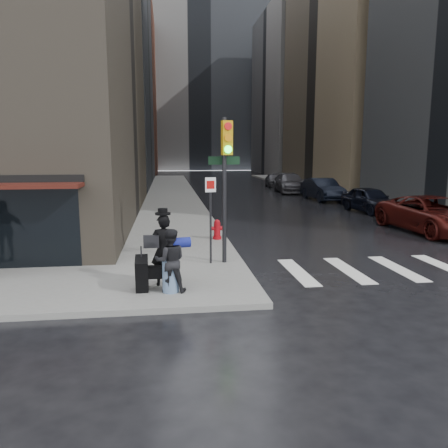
{
  "coord_description": "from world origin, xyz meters",
  "views": [
    {
      "loc": [
        -0.37,
        -11.39,
        3.61
      ],
      "look_at": [
        1.42,
        2.31,
        1.3
      ],
      "focal_mm": 35.0,
      "sensor_mm": 36.0,
      "label": 1
    }
  ],
  "objects_px": {
    "parked_car_0": "(432,215)",
    "man_overcoat": "(159,254)",
    "parked_car_1": "(370,200)",
    "parked_car_2": "(322,189)",
    "fire_hydrant": "(217,230)",
    "parked_car_3": "(290,183)",
    "parked_car_4": "(274,180)",
    "man_jeans": "(170,260)",
    "traffic_light": "(224,171)"
  },
  "relations": [
    {
      "from": "parked_car_0",
      "to": "man_overcoat",
      "type": "bearing_deg",
      "value": -154.03
    },
    {
      "from": "parked_car_1",
      "to": "parked_car_2",
      "type": "xyz_separation_m",
      "value": [
        -0.54,
        6.55,
        0.05
      ]
    },
    {
      "from": "fire_hydrant",
      "to": "parked_car_1",
      "type": "height_order",
      "value": "parked_car_1"
    },
    {
      "from": "parked_car_1",
      "to": "man_overcoat",
      "type": "bearing_deg",
      "value": -137.95
    },
    {
      "from": "parked_car_3",
      "to": "parked_car_4",
      "type": "bearing_deg",
      "value": 91.62
    },
    {
      "from": "man_jeans",
      "to": "parked_car_3",
      "type": "distance_m",
      "value": 29.12
    },
    {
      "from": "parked_car_0",
      "to": "parked_car_2",
      "type": "xyz_separation_m",
      "value": [
        -0.34,
        13.11,
        0.01
      ]
    },
    {
      "from": "parked_car_1",
      "to": "parked_car_2",
      "type": "height_order",
      "value": "parked_car_2"
    },
    {
      "from": "parked_car_0",
      "to": "parked_car_2",
      "type": "relative_size",
      "value": 1.17
    },
    {
      "from": "parked_car_3",
      "to": "man_overcoat",
      "type": "bearing_deg",
      "value": -109.11
    },
    {
      "from": "man_overcoat",
      "to": "parked_car_2",
      "type": "relative_size",
      "value": 0.41
    },
    {
      "from": "traffic_light",
      "to": "parked_car_0",
      "type": "height_order",
      "value": "traffic_light"
    },
    {
      "from": "parked_car_2",
      "to": "parked_car_3",
      "type": "distance_m",
      "value": 6.58
    },
    {
      "from": "parked_car_2",
      "to": "parked_car_3",
      "type": "xyz_separation_m",
      "value": [
        -0.62,
        6.55,
        0.02
      ]
    },
    {
      "from": "man_overcoat",
      "to": "parked_car_4",
      "type": "distance_m",
      "value": 34.96
    },
    {
      "from": "fire_hydrant",
      "to": "parked_car_2",
      "type": "relative_size",
      "value": 0.16
    },
    {
      "from": "traffic_light",
      "to": "parked_car_3",
      "type": "xyz_separation_m",
      "value": [
        9.06,
        24.41,
        -2.2
      ]
    },
    {
      "from": "fire_hydrant",
      "to": "parked_car_3",
      "type": "xyz_separation_m",
      "value": [
        8.85,
        20.64,
        0.33
      ]
    },
    {
      "from": "parked_car_0",
      "to": "parked_car_2",
      "type": "bearing_deg",
      "value": 87.58
    },
    {
      "from": "parked_car_1",
      "to": "parked_car_4",
      "type": "relative_size",
      "value": 1.13
    },
    {
      "from": "man_overcoat",
      "to": "fire_hydrant",
      "type": "xyz_separation_m",
      "value": [
        2.17,
        5.91,
        -0.51
      ]
    },
    {
      "from": "parked_car_1",
      "to": "parked_car_4",
      "type": "xyz_separation_m",
      "value": [
        -0.96,
        19.66,
        -0.09
      ]
    },
    {
      "from": "man_jeans",
      "to": "parked_car_0",
      "type": "xyz_separation_m",
      "value": [
        11.72,
        7.4,
        -0.14
      ]
    },
    {
      "from": "parked_car_0",
      "to": "parked_car_3",
      "type": "xyz_separation_m",
      "value": [
        -0.96,
        19.66,
        0.02
      ]
    },
    {
      "from": "traffic_light",
      "to": "parked_car_2",
      "type": "xyz_separation_m",
      "value": [
        9.68,
        17.86,
        -2.21
      ]
    },
    {
      "from": "man_overcoat",
      "to": "parked_car_4",
      "type": "relative_size",
      "value": 0.52
    },
    {
      "from": "man_jeans",
      "to": "man_overcoat",
      "type": "bearing_deg",
      "value": -62.08
    },
    {
      "from": "traffic_light",
      "to": "parked_car_2",
      "type": "distance_m",
      "value": 20.43
    },
    {
      "from": "man_jeans",
      "to": "parked_car_0",
      "type": "bearing_deg",
      "value": -147.85
    },
    {
      "from": "man_jeans",
      "to": "parked_car_1",
      "type": "distance_m",
      "value": 18.35
    },
    {
      "from": "parked_car_1",
      "to": "fire_hydrant",
      "type": "bearing_deg",
      "value": -148.81
    },
    {
      "from": "parked_car_1",
      "to": "parked_car_2",
      "type": "distance_m",
      "value": 6.58
    },
    {
      "from": "parked_car_2",
      "to": "parked_car_3",
      "type": "bearing_deg",
      "value": 92.91
    },
    {
      "from": "parked_car_2",
      "to": "parked_car_0",
      "type": "bearing_deg",
      "value": -91.02
    },
    {
      "from": "traffic_light",
      "to": "parked_car_0",
      "type": "relative_size",
      "value": 0.77
    },
    {
      "from": "parked_car_3",
      "to": "man_jeans",
      "type": "bearing_deg",
      "value": -108.24
    },
    {
      "from": "traffic_light",
      "to": "parked_car_1",
      "type": "bearing_deg",
      "value": 37.5
    },
    {
      "from": "man_overcoat",
      "to": "parked_car_2",
      "type": "distance_m",
      "value": 23.14
    },
    {
      "from": "man_overcoat",
      "to": "parked_car_1",
      "type": "xyz_separation_m",
      "value": [
        12.19,
        13.44,
        -0.25
      ]
    },
    {
      "from": "man_overcoat",
      "to": "fire_hydrant",
      "type": "height_order",
      "value": "man_overcoat"
    },
    {
      "from": "man_jeans",
      "to": "parked_car_3",
      "type": "bearing_deg",
      "value": -111.79
    },
    {
      "from": "fire_hydrant",
      "to": "parked_car_1",
      "type": "xyz_separation_m",
      "value": [
        10.02,
        7.53,
        0.26
      ]
    },
    {
      "from": "traffic_light",
      "to": "fire_hydrant",
      "type": "xyz_separation_m",
      "value": [
        0.21,
        3.77,
        -2.53
      ]
    },
    {
      "from": "man_overcoat",
      "to": "parked_car_2",
      "type": "bearing_deg",
      "value": -121.93
    },
    {
      "from": "parked_car_3",
      "to": "parked_car_4",
      "type": "height_order",
      "value": "parked_car_3"
    },
    {
      "from": "man_overcoat",
      "to": "traffic_light",
      "type": "relative_size",
      "value": 0.46
    },
    {
      "from": "man_overcoat",
      "to": "parked_car_0",
      "type": "height_order",
      "value": "man_overcoat"
    },
    {
      "from": "fire_hydrant",
      "to": "parked_car_3",
      "type": "bearing_deg",
      "value": 66.78
    },
    {
      "from": "fire_hydrant",
      "to": "parked_car_0",
      "type": "height_order",
      "value": "parked_car_0"
    },
    {
      "from": "parked_car_2",
      "to": "parked_car_1",
      "type": "bearing_deg",
      "value": -87.76
    }
  ]
}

